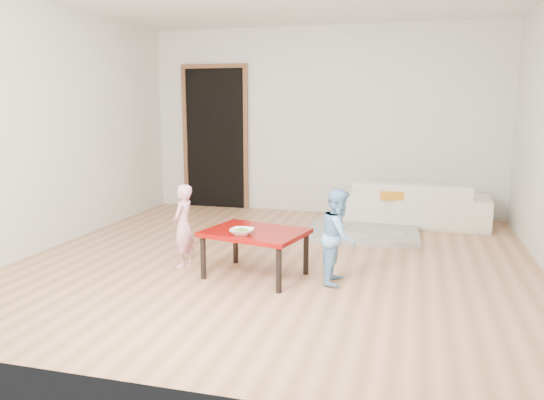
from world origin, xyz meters
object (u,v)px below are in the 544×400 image
at_px(bowl, 242,232).
at_px(red_table, 255,254).
at_px(sofa, 412,203).
at_px(child_pink, 183,226).
at_px(basin, 271,233).
at_px(child_blue, 339,236).

bearing_deg(bowl, red_table, 68.60).
relative_size(sofa, child_pink, 2.41).
bearing_deg(basin, bowl, -83.93).
xyz_separation_m(red_table, child_blue, (0.74, 0.05, 0.20)).
xyz_separation_m(bowl, basin, (-0.17, 1.55, -0.39)).
xyz_separation_m(bowl, child_blue, (0.81, 0.22, -0.04)).
distance_m(bowl, basin, 1.61).
distance_m(sofa, red_table, 2.91).
relative_size(bowl, basin, 0.52).
height_order(red_table, child_blue, child_blue).
distance_m(sofa, child_pink, 3.24).
relative_size(bowl, child_pink, 0.26).
relative_size(sofa, basin, 4.90).
relative_size(red_table, child_pink, 1.08).
bearing_deg(child_blue, sofa, -12.73).
height_order(bowl, child_blue, child_blue).
height_order(child_blue, basin, child_blue).
bearing_deg(basin, sofa, 37.59).
bearing_deg(sofa, basin, 39.56).
distance_m(red_table, child_pink, 0.79).
xyz_separation_m(red_table, child_pink, (-0.76, 0.12, 0.18)).
distance_m(child_pink, basin, 1.41).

